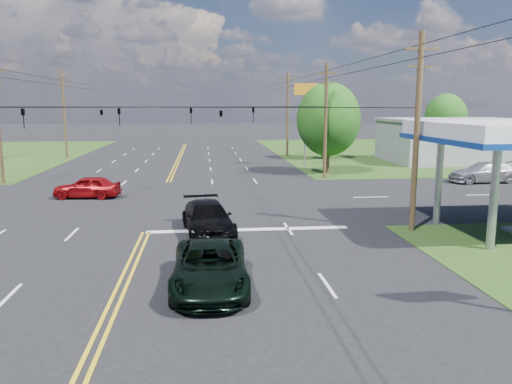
{
  "coord_description": "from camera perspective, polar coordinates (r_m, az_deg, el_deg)",
  "views": [
    {
      "loc": [
        2.85,
        -19.98,
        6.12
      ],
      "look_at": [
        5.59,
        6.0,
        1.56
      ],
      "focal_mm": 35.0,
      "sensor_mm": 36.0,
      "label": 1
    }
  ],
  "objects": [
    {
      "name": "sedan_far",
      "position": [
        43.95,
        24.61,
        2.08
      ],
      "size": [
        5.72,
        2.42,
        1.65
      ],
      "primitive_type": "imported",
      "rotation": [
        0.0,
        0.0,
        -1.55
      ],
      "color": "#AAAAAE",
      "rests_on": "ground"
    },
    {
      "name": "sedan_red",
      "position": [
        35.11,
        -18.74,
        0.55
      ],
      "size": [
        4.46,
        2.14,
        1.47
      ],
      "primitive_type": "imported",
      "rotation": [
        0.0,
        0.0,
        -1.67
      ],
      "color": "maroon",
      "rests_on": "ground"
    },
    {
      "name": "retail_ne",
      "position": [
        58.77,
        21.6,
        5.38
      ],
      "size": [
        14.0,
        10.0,
        4.4
      ],
      "primitive_type": "cube",
      "color": "gray",
      "rests_on": "ground"
    },
    {
      "name": "tree_far_r",
      "position": [
        69.38,
        20.86,
        7.95
      ],
      "size": [
        5.32,
        5.32,
        7.63
      ],
      "color": "#41301B",
      "rests_on": "ground"
    },
    {
      "name": "tree_right_a",
      "position": [
        45.39,
        8.28,
        8.22
      ],
      "size": [
        5.7,
        5.7,
        8.18
      ],
      "color": "#41301B",
      "rests_on": "ground"
    },
    {
      "name": "span_wire_signals",
      "position": [
        32.11,
        -11.28,
        9.49
      ],
      "size": [
        26.0,
        18.0,
        1.13
      ],
      "color": "black",
      "rests_on": "ground"
    },
    {
      "name": "pole_right_far",
      "position": [
        60.84,
        3.62,
        8.98
      ],
      "size": [
        1.6,
        0.28,
        10.0
      ],
      "color": "#41301B",
      "rests_on": "ground"
    },
    {
      "name": "pole_se",
      "position": [
        25.15,
        17.91,
        6.68
      ],
      "size": [
        1.6,
        0.28,
        9.5
      ],
      "color": "#41301B",
      "rests_on": "ground"
    },
    {
      "name": "ground",
      "position": [
        32.68,
        -10.93,
        -1.07
      ],
      "size": [
        280.0,
        280.0,
        0.0
      ],
      "primitive_type": "plane",
      "color": "black",
      "rests_on": "ground"
    },
    {
      "name": "polesign_ne",
      "position": [
        50.41,
        5.68,
        10.26
      ],
      "size": [
        2.29,
        0.61,
        8.28
      ],
      "color": "#A5A5AA",
      "rests_on": "ground"
    },
    {
      "name": "pickup_dkgreen",
      "position": [
        17.03,
        -5.28,
        -8.51
      ],
      "size": [
        2.61,
        5.46,
        1.5
      ],
      "primitive_type": "imported",
      "rotation": [
        0.0,
        0.0,
        -0.02
      ],
      "color": "black",
      "rests_on": "ground"
    },
    {
      "name": "tree_right_b",
      "position": [
        57.65,
        7.75,
        7.92
      ],
      "size": [
        4.94,
        4.94,
        7.09
      ],
      "color": "#41301B",
      "rests_on": "ground"
    },
    {
      "name": "pole_ne",
      "position": [
        42.23,
        7.96,
        8.17
      ],
      "size": [
        1.6,
        0.28,
        9.5
      ],
      "color": "#41301B",
      "rests_on": "ground"
    },
    {
      "name": "power_lines",
      "position": [
        30.22,
        -11.8,
        14.41
      ],
      "size": [
        26.04,
        100.0,
        0.64
      ],
      "color": "black",
      "rests_on": "ground"
    },
    {
      "name": "pole_left_far",
      "position": [
        62.05,
        -21.06,
        8.37
      ],
      "size": [
        1.6,
        0.28,
        10.0
      ],
      "color": "#41301B",
      "rests_on": "ground"
    },
    {
      "name": "suv_black",
      "position": [
        24.08,
        -5.53,
        -3.01
      ],
      "size": [
        2.83,
        5.48,
        1.52
      ],
      "primitive_type": "imported",
      "rotation": [
        0.0,
        0.0,
        0.14
      ],
      "color": "black",
      "rests_on": "ground"
    },
    {
      "name": "grass_ne",
      "position": [
        71.86,
        20.64,
        4.38
      ],
      "size": [
        46.0,
        48.0,
        0.03
      ],
      "primitive_type": "cube",
      "color": "#204014",
      "rests_on": "ground"
    },
    {
      "name": "stop_bar",
      "position": [
        24.84,
        -0.88,
        -4.36
      ],
      "size": [
        10.0,
        0.5,
        0.02
      ],
      "primitive_type": "cube",
      "color": "silver",
      "rests_on": "ground"
    }
  ]
}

